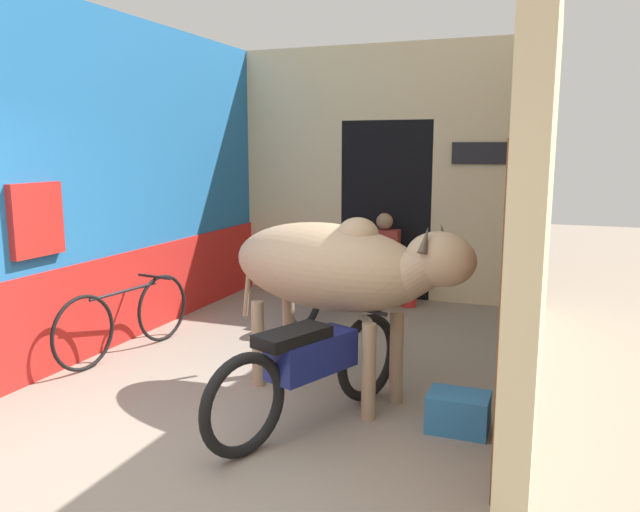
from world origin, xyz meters
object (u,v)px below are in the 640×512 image
(cow, at_px, (335,268))
(shopkeeper_seated, at_px, (383,256))
(motorcycle_near, at_px, (312,365))
(bicycle, at_px, (126,319))
(motorcycle_far, at_px, (332,277))
(crate, at_px, (458,412))
(plastic_stool, at_px, (409,288))

(cow, xyz_separation_m, shopkeeper_seated, (-0.44, 3.16, -0.45))
(motorcycle_near, xyz_separation_m, bicycle, (-2.33, 0.86, -0.10))
(motorcycle_near, bearing_deg, motorcycle_far, 106.88)
(cow, bearing_deg, motorcycle_far, 110.14)
(shopkeeper_seated, relative_size, crate, 2.75)
(motorcycle_far, height_order, crate, motorcycle_far)
(motorcycle_far, distance_m, shopkeeper_seated, 0.91)
(motorcycle_far, distance_m, plastic_stool, 1.14)
(plastic_stool, height_order, crate, plastic_stool)
(crate, bearing_deg, motorcycle_near, -164.19)
(motorcycle_far, distance_m, crate, 3.31)
(motorcycle_near, height_order, shopkeeper_seated, shopkeeper_seated)
(shopkeeper_seated, bearing_deg, motorcycle_near, -82.92)
(shopkeeper_seated, relative_size, plastic_stool, 2.69)
(cow, bearing_deg, bicycle, 173.11)
(motorcycle_far, bearing_deg, shopkeeper_seated, 61.02)
(bicycle, relative_size, plastic_stool, 3.89)
(bicycle, bearing_deg, crate, -9.50)
(bicycle, bearing_deg, plastic_stool, 52.50)
(motorcycle_near, bearing_deg, cow, 92.44)
(shopkeeper_seated, height_order, plastic_stool, shopkeeper_seated)
(cow, height_order, plastic_stool, cow)
(bicycle, xyz_separation_m, plastic_stool, (2.22, 2.89, -0.13))
(cow, height_order, bicycle, cow)
(motorcycle_near, distance_m, bicycle, 2.48)
(bicycle, xyz_separation_m, shopkeeper_seated, (1.86, 2.89, 0.28))
(motorcycle_far, bearing_deg, crate, -54.05)
(motorcycle_far, xyz_separation_m, bicycle, (-1.43, -2.10, -0.11))
(cow, xyz_separation_m, motorcycle_near, (0.02, -0.58, -0.62))
(cow, bearing_deg, shopkeeper_seated, 97.92)
(motorcycle_near, bearing_deg, crate, 15.81)
(plastic_stool, distance_m, crate, 3.64)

